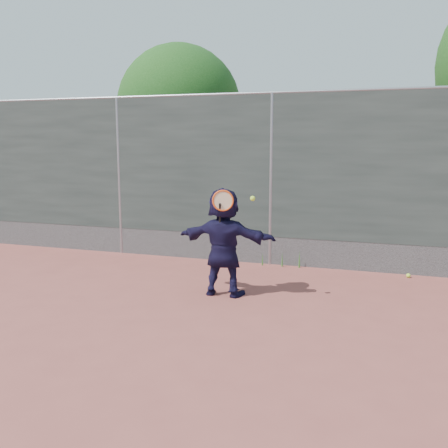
% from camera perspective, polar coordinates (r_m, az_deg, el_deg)
% --- Properties ---
extents(ground, '(80.00, 80.00, 0.00)m').
position_cam_1_polar(ground, '(5.84, -2.64, -12.46)').
color(ground, '#9E4C42').
rests_on(ground, ground).
extents(player, '(1.44, 0.48, 1.54)m').
position_cam_1_polar(player, '(7.05, 0.00, -2.06)').
color(player, '#161234').
rests_on(player, ground).
extents(ball_ground, '(0.07, 0.07, 0.07)m').
position_cam_1_polar(ball_ground, '(8.64, 20.32, -5.54)').
color(ball_ground, '#C8FB37').
rests_on(ball_ground, ground).
extents(fence, '(20.00, 0.06, 3.03)m').
position_cam_1_polar(fence, '(8.80, 5.39, 5.49)').
color(fence, '#38423D').
rests_on(fence, ground).
extents(swing_action, '(0.61, 0.17, 0.51)m').
position_cam_1_polar(swing_action, '(6.74, 0.19, 2.57)').
color(swing_action, '#ED5016').
rests_on(swing_action, ground).
extents(tree_left, '(3.15, 3.00, 4.53)m').
position_cam_1_polar(tree_left, '(12.58, -4.38, 12.84)').
color(tree_left, '#382314').
rests_on(tree_left, ground).
extents(weed_clump, '(0.68, 0.07, 0.30)m').
position_cam_1_polar(weed_clump, '(8.84, 6.95, -4.02)').
color(weed_clump, '#387226').
rests_on(weed_clump, ground).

